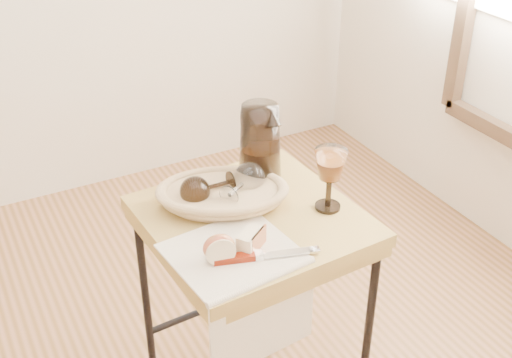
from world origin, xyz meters
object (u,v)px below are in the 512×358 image
tea_towel (232,253)px  table_knife (263,254)px  goblet_lying_a (211,187)px  pitcher (260,144)px  wine_goblet (329,179)px  goblet_lying_b (241,185)px  bread_basket (222,196)px  apple_half (219,247)px  side_table (253,311)px

tea_towel → table_knife: bearing=-51.5°
goblet_lying_a → pitcher: 0.19m
wine_goblet → table_knife: bearing=-156.0°
tea_towel → goblet_lying_a: bearing=72.3°
goblet_lying_b → pitcher: size_ratio=0.51×
bread_basket → wine_goblet: wine_goblet is taller
table_knife → pitcher: bearing=79.6°
bread_basket → goblet_lying_b: (0.05, -0.02, 0.03)m
goblet_lying_a → wine_goblet: wine_goblet is taller
tea_towel → goblet_lying_b: 0.23m
goblet_lying_b → apple_half: 0.26m
tea_towel → wine_goblet: bearing=5.0°
goblet_lying_b → table_knife: goblet_lying_b is taller
tea_towel → goblet_lying_b: goblet_lying_b is taller
apple_half → goblet_lying_b: bearing=64.0°
bread_basket → apple_half: apple_half is taller
apple_half → side_table: bearing=52.8°
goblet_lying_b → pitcher: (0.10, 0.08, 0.06)m
tea_towel → pitcher: pitcher is taller
table_knife → goblet_lying_b: bearing=91.5°
bread_basket → tea_towel: bearing=-85.3°
pitcher → bread_basket: bearing=-145.8°
apple_half → pitcher: bearing=59.5°
tea_towel → bread_basket: 0.22m
apple_half → table_knife: size_ratio=0.31×
goblet_lying_a → apple_half: size_ratio=1.71×
wine_goblet → table_knife: 0.29m
side_table → tea_towel: size_ratio=2.32×
side_table → apple_half: apple_half is taller
pitcher → wine_goblet: (0.09, -0.21, -0.03)m
bread_basket → apple_half: bearing=-93.2°
bread_basket → goblet_lying_a: size_ratio=2.38×
goblet_lying_a → wine_goblet: 0.31m
bread_basket → pitcher: bearing=46.0°
goblet_lying_a → goblet_lying_b: bearing=156.1°
goblet_lying_a → wine_goblet: (0.27, -0.16, 0.04)m
pitcher → table_knife: bearing=-104.9°
goblet_lying_b → wine_goblet: (0.19, -0.13, 0.03)m
wine_goblet → table_knife: size_ratio=0.70×
side_table → pitcher: (0.10, 0.14, 0.45)m
wine_goblet → apple_half: 0.36m
side_table → bread_basket: bearing=118.3°
goblet_lying_a → goblet_lying_b: goblet_lying_b is taller
bread_basket → table_knife: (-0.02, -0.27, -0.01)m
bread_basket → table_knife: bearing=-70.5°
goblet_lying_a → wine_goblet: size_ratio=0.75×
apple_half → table_knife: bearing=-12.0°
goblet_lying_a → bread_basket: bearing=153.2°
bread_basket → pitcher: (0.15, 0.06, 0.09)m
side_table → goblet_lying_b: goblet_lying_b is taller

